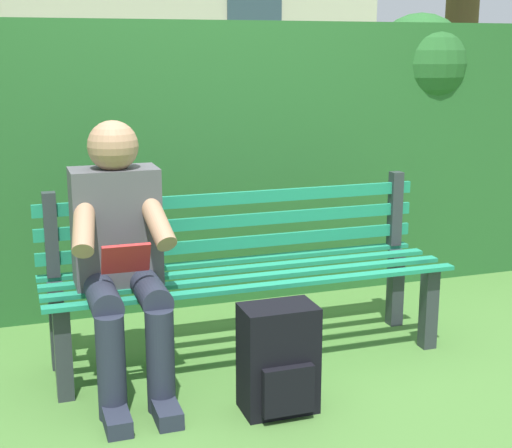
{
  "coord_description": "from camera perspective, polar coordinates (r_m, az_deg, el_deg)",
  "views": [
    {
      "loc": [
        1.05,
        3.21,
        1.47
      ],
      "look_at": [
        0.0,
        0.1,
        0.69
      ],
      "focal_mm": 52.13,
      "sensor_mm": 36.0,
      "label": 1
    }
  ],
  "objects": [
    {
      "name": "hedge_backdrop",
      "position": [
        4.44,
        -9.72,
        5.02
      ],
      "size": [
        6.27,
        0.76,
        1.69
      ],
      "color": "#265B28",
      "rests_on": "ground"
    },
    {
      "name": "person_seated",
      "position": [
        3.25,
        -10.34,
        -2.03
      ],
      "size": [
        0.44,
        0.73,
        1.17
      ],
      "color": "#4C4C51",
      "rests_on": "ground"
    },
    {
      "name": "backpack",
      "position": [
        3.09,
        1.74,
        -10.36
      ],
      "size": [
        0.3,
        0.27,
        0.45
      ],
      "color": "black",
      "rests_on": "ground"
    },
    {
      "name": "ground",
      "position": [
        3.68,
        -0.51,
        -10.15
      ],
      "size": [
        60.0,
        60.0,
        0.0
      ],
      "primitive_type": "plane",
      "color": "#477533"
    },
    {
      "name": "park_bench",
      "position": [
        3.6,
        -0.9,
        -3.29
      ],
      "size": [
        1.93,
        0.5,
        0.83
      ],
      "color": "#2D3338",
      "rests_on": "ground"
    }
  ]
}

